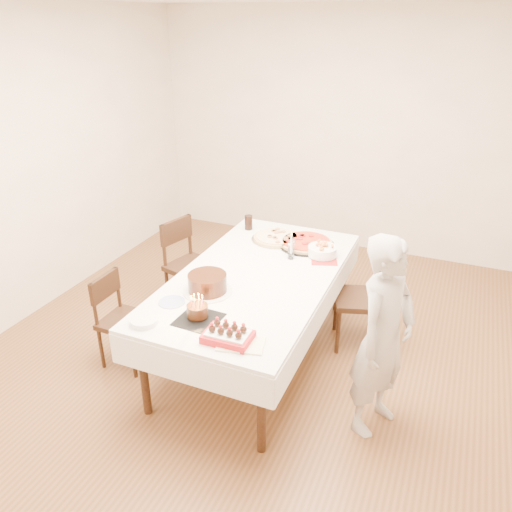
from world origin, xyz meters
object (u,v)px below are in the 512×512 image
at_px(pizza_white, 276,238).
at_px(cola_glass, 249,222).
at_px(pasta_bowl, 322,251).
at_px(dining_table, 256,315).
at_px(person, 383,338).
at_px(strawberry_box, 228,335).
at_px(birthday_cake, 197,306).
at_px(chair_left_savory, 192,267).
at_px(pizza_pepperoni, 306,243).
at_px(chair_left_dessert, 126,321).
at_px(chair_right_savory, 360,299).
at_px(layer_cake, 207,283).
at_px(taper_candle, 291,245).

bearing_deg(pizza_white, cola_glass, 158.16).
bearing_deg(pasta_bowl, pizza_white, 161.54).
distance_m(dining_table, person, 1.18).
height_order(dining_table, strawberry_box, strawberry_box).
bearing_deg(strawberry_box, birthday_cake, 152.23).
distance_m(dining_table, chair_left_savory, 0.96).
bearing_deg(pizza_pepperoni, chair_left_dessert, -132.78).
relative_size(cola_glass, birthday_cake, 0.94).
bearing_deg(chair_left_dessert, cola_glass, -110.39).
relative_size(chair_right_savory, chair_left_dessert, 1.12).
bearing_deg(pasta_bowl, chair_left_savory, -176.50).
distance_m(pizza_white, birthday_cake, 1.39).
relative_size(chair_right_savory, pasta_bowl, 3.55).
bearing_deg(strawberry_box, layer_cake, 129.54).
distance_m(chair_left_savory, chair_left_dessert, 0.95).
relative_size(pizza_pepperoni, birthday_cake, 3.44).
distance_m(pizza_white, pizza_pepperoni, 0.28).
bearing_deg(strawberry_box, chair_left_savory, 127.88).
relative_size(pizza_white, pizza_pepperoni, 0.90).
relative_size(pizza_pepperoni, strawberry_box, 1.67).
relative_size(cola_glass, layer_cake, 0.38).
relative_size(chair_left_savory, birthday_cake, 6.02).
bearing_deg(birthday_cake, dining_table, 80.50).
relative_size(chair_left_dessert, birthday_cake, 5.29).
relative_size(pizza_pepperoni, pasta_bowl, 2.07).
relative_size(taper_candle, cola_glass, 1.78).
bearing_deg(chair_right_savory, pasta_bowl, 157.19).
bearing_deg(pizza_pepperoni, strawberry_box, -90.06).
xyz_separation_m(person, cola_glass, (-1.48, 1.21, 0.11)).
distance_m(chair_left_dessert, strawberry_box, 1.22).
bearing_deg(cola_glass, dining_table, -62.52).
relative_size(birthday_cake, strawberry_box, 0.49).
bearing_deg(cola_glass, chair_left_savory, -138.97).
bearing_deg(chair_left_savory, pizza_white, -147.88).
bearing_deg(pizza_pepperoni, layer_cake, -110.72).
height_order(chair_left_savory, birthday_cake, birthday_cake).
height_order(chair_right_savory, layer_cake, layer_cake).
height_order(pizza_white, taper_candle, taper_candle).
relative_size(dining_table, chair_right_savory, 2.49).
bearing_deg(birthday_cake, taper_candle, 75.96).
bearing_deg(chair_left_savory, dining_table, 166.89).
xyz_separation_m(person, taper_candle, (-0.90, 0.77, 0.16)).
relative_size(chair_right_savory, layer_cake, 2.40).
height_order(chair_right_savory, pizza_white, chair_right_savory).
xyz_separation_m(taper_candle, layer_cake, (-0.37, -0.76, -0.05)).
relative_size(chair_right_savory, person, 0.61).
distance_m(chair_left_dessert, cola_glass, 1.46).
bearing_deg(cola_glass, person, -39.29).
xyz_separation_m(person, birthday_cake, (-1.18, -0.31, 0.13)).
height_order(dining_table, pizza_white, pizza_white).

